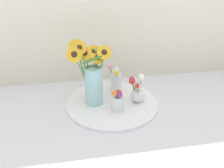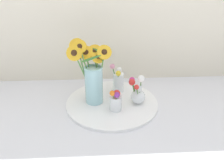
{
  "view_description": "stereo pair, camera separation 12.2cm",
  "coord_description": "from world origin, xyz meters",
  "px_view_note": "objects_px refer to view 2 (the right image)",
  "views": [
    {
      "loc": [
        -0.15,
        -1.03,
        0.69
      ],
      "look_at": [
        0.03,
        0.04,
        0.13
      ],
      "focal_mm": 35.0,
      "sensor_mm": 36.0,
      "label": 1
    },
    {
      "loc": [
        -0.03,
        -1.05,
        0.69
      ],
      "look_at": [
        0.03,
        0.04,
        0.13
      ],
      "focal_mm": 35.0,
      "sensor_mm": 36.0,
      "label": 2
    }
  ],
  "objects_px": {
    "vase_bulb_right": "(138,93)",
    "serving_tray": "(112,102)",
    "vase_small_center": "(116,101)",
    "vase_small_back": "(118,81)",
    "mason_jar_sunflowers": "(93,76)"
  },
  "relations": [
    {
      "from": "vase_bulb_right",
      "to": "serving_tray",
      "type": "bearing_deg",
      "value": 170.3
    },
    {
      "from": "serving_tray",
      "to": "vase_small_center",
      "type": "height_order",
      "value": "vase_small_center"
    },
    {
      "from": "serving_tray",
      "to": "vase_small_back",
      "type": "height_order",
      "value": "vase_small_back"
    },
    {
      "from": "serving_tray",
      "to": "vase_bulb_right",
      "type": "relative_size",
      "value": 3.0
    },
    {
      "from": "vase_small_center",
      "to": "vase_bulb_right",
      "type": "distance_m",
      "value": 0.14
    },
    {
      "from": "serving_tray",
      "to": "vase_bulb_right",
      "type": "bearing_deg",
      "value": -9.7
    },
    {
      "from": "serving_tray",
      "to": "vase_bulb_right",
      "type": "height_order",
      "value": "vase_bulb_right"
    },
    {
      "from": "vase_bulb_right",
      "to": "vase_small_back",
      "type": "xyz_separation_m",
      "value": [
        -0.1,
        0.14,
        0.01
      ]
    },
    {
      "from": "vase_bulb_right",
      "to": "vase_small_back",
      "type": "height_order",
      "value": "vase_small_back"
    },
    {
      "from": "vase_small_center",
      "to": "mason_jar_sunflowers",
      "type": "bearing_deg",
      "value": 141.66
    },
    {
      "from": "serving_tray",
      "to": "mason_jar_sunflowers",
      "type": "distance_m",
      "value": 0.2
    },
    {
      "from": "serving_tray",
      "to": "mason_jar_sunflowers",
      "type": "relative_size",
      "value": 1.42
    },
    {
      "from": "mason_jar_sunflowers",
      "to": "vase_bulb_right",
      "type": "height_order",
      "value": "mason_jar_sunflowers"
    },
    {
      "from": "serving_tray",
      "to": "vase_small_center",
      "type": "bearing_deg",
      "value": -79.49
    },
    {
      "from": "mason_jar_sunflowers",
      "to": "vase_small_back",
      "type": "height_order",
      "value": "mason_jar_sunflowers"
    }
  ]
}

